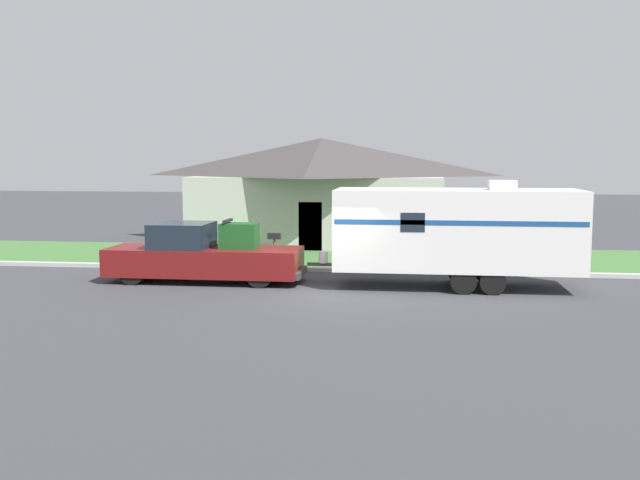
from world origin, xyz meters
TOP-DOWN VIEW (x-y plane):
  - ground_plane at (0.00, 0.00)m, footprint 120.00×120.00m
  - curb_strip at (0.00, 3.75)m, footprint 80.00×0.30m
  - lawn_strip at (0.00, 7.40)m, footprint 80.00×7.00m
  - house_across_street at (-1.96, 12.95)m, footprint 12.04×8.27m
  - pickup_truck at (-4.32, 1.28)m, footprint 6.28×1.99m
  - travel_trailer at (3.67, 1.28)m, footprint 8.26×2.47m
  - mailbox at (-2.64, 4.69)m, footprint 0.48×0.20m

SIDE VIEW (x-z plane):
  - ground_plane at x=0.00m, z-range 0.00..0.00m
  - lawn_strip at x=0.00m, z-range 0.00..0.03m
  - curb_strip at x=0.00m, z-range 0.00..0.14m
  - pickup_truck at x=-4.32m, z-range -0.17..1.85m
  - mailbox at x=-2.64m, z-range 0.33..1.57m
  - travel_trailer at x=3.67m, z-range 0.14..3.42m
  - house_across_street at x=-1.96m, z-range 0.09..4.96m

